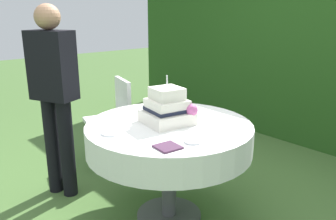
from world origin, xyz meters
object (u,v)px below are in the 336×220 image
(garden_chair, at_px, (114,114))
(wedding_cake, at_px, (168,109))
(serving_plate_far, at_px, (112,133))
(napkin_stack, at_px, (168,147))
(serving_plate_near, at_px, (193,141))
(standing_person, at_px, (54,90))
(cake_table, at_px, (169,138))

(garden_chair, bearing_deg, wedding_cake, -11.12)
(wedding_cake, height_order, garden_chair, wedding_cake)
(serving_plate_far, height_order, napkin_stack, same)
(serving_plate_far, distance_m, garden_chair, 1.21)
(wedding_cake, relative_size, serving_plate_near, 3.43)
(serving_plate_near, bearing_deg, garden_chair, 166.82)
(garden_chair, height_order, standing_person, standing_person)
(cake_table, xyz_separation_m, standing_person, (-0.89, -0.46, 0.28))
(wedding_cake, distance_m, serving_plate_near, 0.42)
(cake_table, relative_size, wedding_cake, 3.23)
(serving_plate_far, xyz_separation_m, garden_chair, (-1.00, 0.64, -0.23))
(serving_plate_far, relative_size, standing_person, 0.09)
(cake_table, bearing_deg, serving_plate_far, -102.26)
(napkin_stack, bearing_deg, serving_plate_near, 79.34)
(wedding_cake, bearing_deg, standing_person, -151.87)
(cake_table, distance_m, garden_chair, 1.12)
(serving_plate_near, distance_m, garden_chair, 1.52)
(garden_chair, xyz_separation_m, standing_person, (0.20, -0.68, 0.39))
(wedding_cake, relative_size, serving_plate_far, 2.67)
(cake_table, height_order, serving_plate_near, serving_plate_near)
(wedding_cake, relative_size, standing_person, 0.23)
(napkin_stack, bearing_deg, cake_table, 137.80)
(cake_table, bearing_deg, napkin_stack, -42.20)
(napkin_stack, distance_m, standing_person, 1.25)
(wedding_cake, bearing_deg, serving_plate_far, -99.97)
(cake_table, height_order, garden_chair, garden_chair)
(garden_chair, distance_m, standing_person, 0.81)
(wedding_cake, xyz_separation_m, napkin_stack, (0.35, -0.31, -0.10))
(serving_plate_far, relative_size, garden_chair, 0.16)
(serving_plate_near, height_order, serving_plate_far, same)
(serving_plate_far, xyz_separation_m, napkin_stack, (0.43, 0.12, 0.00))
(wedding_cake, bearing_deg, serving_plate_near, -18.69)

